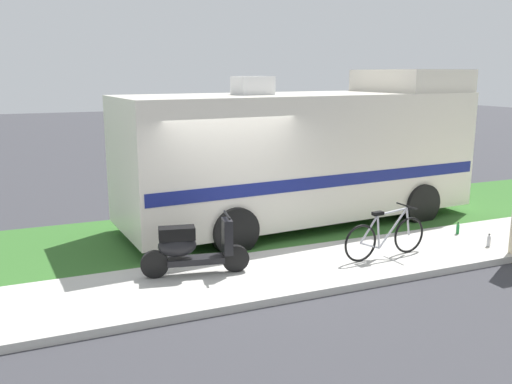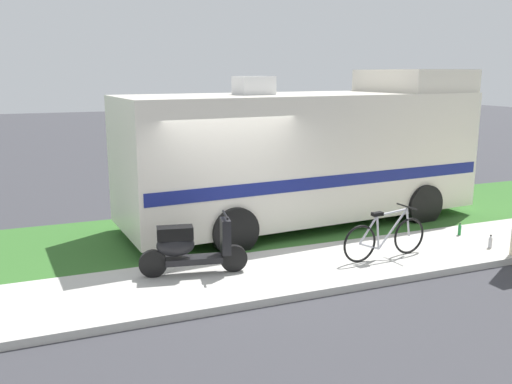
{
  "view_description": "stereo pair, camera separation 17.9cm",
  "coord_description": "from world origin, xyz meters",
  "px_view_note": "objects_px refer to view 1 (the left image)",
  "views": [
    {
      "loc": [
        -3.33,
        -8.8,
        3.26
      ],
      "look_at": [
        0.54,
        0.3,
        1.1
      ],
      "focal_mm": 38.32,
      "sensor_mm": 36.0,
      "label": 1
    },
    {
      "loc": [
        -3.17,
        -8.87,
        3.26
      ],
      "look_at": [
        0.54,
        0.3,
        1.1
      ],
      "focal_mm": 38.32,
      "sensor_mm": 36.0,
      "label": 2
    }
  ],
  "objects_px": {
    "scooter": "(191,247)",
    "bottle_spare": "(489,241)",
    "bicycle": "(385,237)",
    "bottle_green": "(458,229)",
    "motorhome_rv": "(306,153)",
    "pickup_truck_near": "(354,146)"
  },
  "relations": [
    {
      "from": "motorhome_rv",
      "to": "scooter",
      "type": "relative_size",
      "value": 4.61
    },
    {
      "from": "bicycle",
      "to": "bottle_green",
      "type": "height_order",
      "value": "bicycle"
    },
    {
      "from": "motorhome_rv",
      "to": "bottle_green",
      "type": "relative_size",
      "value": 32.5
    },
    {
      "from": "motorhome_rv",
      "to": "bottle_spare",
      "type": "distance_m",
      "value": 4.02
    },
    {
      "from": "motorhome_rv",
      "to": "bicycle",
      "type": "height_order",
      "value": "motorhome_rv"
    },
    {
      "from": "pickup_truck_near",
      "to": "bottle_green",
      "type": "distance_m",
      "value": 7.2
    },
    {
      "from": "motorhome_rv",
      "to": "bottle_spare",
      "type": "height_order",
      "value": "motorhome_rv"
    },
    {
      "from": "scooter",
      "to": "bicycle",
      "type": "distance_m",
      "value": 3.38
    },
    {
      "from": "scooter",
      "to": "bottle_spare",
      "type": "distance_m",
      "value": 5.53
    },
    {
      "from": "bicycle",
      "to": "pickup_truck_near",
      "type": "bearing_deg",
      "value": 60.78
    },
    {
      "from": "bicycle",
      "to": "bottle_green",
      "type": "relative_size",
      "value": 7.07
    },
    {
      "from": "pickup_truck_near",
      "to": "bottle_green",
      "type": "xyz_separation_m",
      "value": [
        -2.0,
        -6.88,
        -0.71
      ]
    },
    {
      "from": "bottle_green",
      "to": "bottle_spare",
      "type": "height_order",
      "value": "bottle_spare"
    },
    {
      "from": "scooter",
      "to": "motorhome_rv",
      "type": "bearing_deg",
      "value": 35.38
    },
    {
      "from": "bottle_spare",
      "to": "bottle_green",
      "type": "bearing_deg",
      "value": 86.39
    },
    {
      "from": "motorhome_rv",
      "to": "bicycle",
      "type": "bearing_deg",
      "value": -88.33
    },
    {
      "from": "motorhome_rv",
      "to": "scooter",
      "type": "xyz_separation_m",
      "value": [
        -3.26,
        -2.31,
        -1.01
      ]
    },
    {
      "from": "motorhome_rv",
      "to": "bottle_green",
      "type": "distance_m",
      "value": 3.45
    },
    {
      "from": "bottle_spare",
      "to": "motorhome_rv",
      "type": "bearing_deg",
      "value": 125.72
    },
    {
      "from": "motorhome_rv",
      "to": "bottle_spare",
      "type": "relative_size",
      "value": 32.09
    },
    {
      "from": "scooter",
      "to": "bottle_spare",
      "type": "xyz_separation_m",
      "value": [
        5.47,
        -0.76,
        -0.35
      ]
    },
    {
      "from": "scooter",
      "to": "bottle_spare",
      "type": "height_order",
      "value": "scooter"
    }
  ]
}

